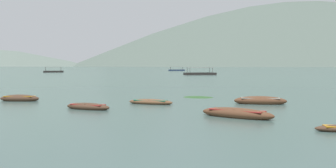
{
  "coord_description": "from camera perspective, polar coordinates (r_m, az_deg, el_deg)",
  "views": [
    {
      "loc": [
        0.32,
        -6.57,
        2.99
      ],
      "look_at": [
        2.59,
        45.95,
        0.38
      ],
      "focal_mm": 39.99,
      "sensor_mm": 36.0,
      "label": 1
    }
  ],
  "objects": [
    {
      "name": "rowboat_7",
      "position": [
        21.97,
        10.44,
        -4.46
      ],
      "size": [
        4.26,
        3.71,
        0.69
      ],
      "color": "brown",
      "rests_on": "ground"
    },
    {
      "name": "mountain_1",
      "position": [
        1730.69,
        -18.89,
        9.21
      ],
      "size": [
        1433.81,
        1433.81,
        398.9
      ],
      "primitive_type": "cone",
      "color": "slate",
      "rests_on": "ground"
    },
    {
      "name": "rowboat_0",
      "position": [
        33.92,
        -21.69,
        -2.06
      ],
      "size": [
        3.51,
        1.6,
        0.67
      ],
      "color": "#4C3323",
      "rests_on": "ground"
    },
    {
      "name": "ground_plane",
      "position": [
        1506.58,
        -2.48,
        2.73
      ],
      "size": [
        6000.0,
        6000.0,
        0.0
      ],
      "primitive_type": "plane",
      "color": "#425B56"
    },
    {
      "name": "ferry_2",
      "position": [
        207.93,
        1.32,
        2.14
      ],
      "size": [
        8.98,
        3.6,
        2.54
      ],
      "color": "navy",
      "rests_on": "ground"
    },
    {
      "name": "rowboat_4",
      "position": [
        26.18,
        -12.12,
        -3.4
      ],
      "size": [
        3.56,
        2.5,
        0.54
      ],
      "color": "#4C3323",
      "rests_on": "ground"
    },
    {
      "name": "mountain_2",
      "position": [
        1726.46,
        -5.81,
        9.06
      ],
      "size": [
        1306.82,
        1306.82,
        380.66
      ],
      "primitive_type": "cone",
      "color": "#56665B",
      "rests_on": "ground"
    },
    {
      "name": "weed_patch_5",
      "position": [
        35.23,
        4.6,
        -2.03
      ],
      "size": [
        3.63,
        3.4,
        0.14
      ],
      "primitive_type": "ellipsoid",
      "rotation": [
        0.0,
        0.0,
        2.6
      ],
      "color": "#2D5628",
      "rests_on": "ground"
    },
    {
      "name": "rowboat_6",
      "position": [
        30.0,
        13.88,
        -2.51
      ],
      "size": [
        4.2,
        2.11,
        0.75
      ],
      "color": "brown",
      "rests_on": "ground"
    },
    {
      "name": "ferry_1",
      "position": [
        168.39,
        -17.07,
        1.85
      ],
      "size": [
        8.75,
        5.26,
        2.54
      ],
      "color": "#2D2826",
      "rests_on": "ground"
    },
    {
      "name": "ferry_0",
      "position": [
        119.44,
        4.88,
        1.61
      ],
      "size": [
        10.43,
        5.75,
        2.54
      ],
      "color": "#2D2826",
      "rests_on": "ground"
    },
    {
      "name": "rowboat_5",
      "position": [
        29.09,
        -2.67,
        -2.76
      ],
      "size": [
        3.74,
        2.33,
        0.48
      ],
      "color": "brown",
      "rests_on": "ground"
    },
    {
      "name": "mountain_3",
      "position": [
        1533.49,
        14.79,
        10.38
      ],
      "size": [
        1604.64,
        1604.64,
        413.41
      ],
      "primitive_type": "cone",
      "color": "#56665B",
      "rests_on": "ground"
    }
  ]
}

